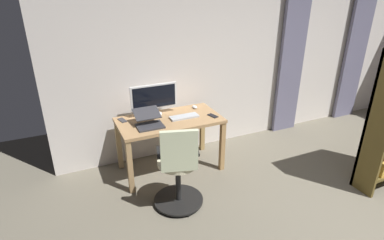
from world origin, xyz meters
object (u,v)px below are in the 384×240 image
Objects in this scene: computer_keyboard at (184,117)px; computer_mouse at (195,107)px; desk at (170,126)px; laptop at (149,121)px; office_chair at (178,170)px; cell_phone_by_monitor at (122,120)px; computer_monitor at (154,98)px; cell_phone_face_up at (213,116)px.

computer_mouse reaches higher than computer_keyboard.
desk is 0.34m from laptop.
desk is 0.81m from office_chair.
cell_phone_by_monitor is at bearing 126.73° from office_chair.
desk is at bearing 118.50° from computer_monitor.
laptop reaches higher than cell_phone_by_monitor.
desk is 9.04× the size of cell_phone_by_monitor.
computer_mouse is at bearing 177.84° from computer_monitor.
computer_keyboard is at bearing -33.12° from cell_phone_face_up.
computer_keyboard is at bearing 168.63° from desk.
cell_phone_face_up is (-0.66, 0.36, -0.22)m from computer_monitor.
office_chair is 7.01× the size of cell_phone_face_up.
computer_monitor is at bearing 101.97° from office_chair.
cell_phone_face_up is (-0.54, 0.14, 0.10)m from desk.
computer_mouse is 0.69× the size of cell_phone_face_up.
office_chair is at bearing 24.20° from cell_phone_face_up.
computer_keyboard is (-0.31, 0.26, -0.22)m from computer_monitor.
cell_phone_by_monitor is at bearing 3.29° from computer_monitor.
computer_mouse is 0.36m from cell_phone_face_up.
computer_monitor reaches higher than computer_mouse.
cell_phone_face_up is at bearing 149.81° from cell_phone_by_monitor.
computer_keyboard reaches higher than cell_phone_by_monitor.
cell_phone_by_monitor reaches higher than desk.
office_chair is 0.76m from laptop.
desk is 0.22m from computer_keyboard.
office_chair reaches higher than computer_mouse.
cell_phone_face_up reaches higher than desk.
laptop is at bearing 15.06° from desk.
cell_phone_by_monitor is at bearing -33.47° from cell_phone_face_up.
office_chair is at bearing 56.66° from computer_mouse.
cell_phone_face_up is at bearing 164.98° from desk.
computer_monitor is at bearing -2.16° from computer_mouse.
cell_phone_by_monitor is at bearing -19.35° from desk.
cell_phone_by_monitor is (0.26, -0.27, -0.05)m from laptop.
laptop is at bearing 4.94° from computer_keyboard.
computer_mouse is at bearing -155.89° from desk.
computer_mouse is 0.69× the size of cell_phone_by_monitor.
laptop is (0.10, -0.69, 0.31)m from office_chair.
computer_monitor is 4.23× the size of cell_phone_face_up.
computer_keyboard is at bearing 149.64° from cell_phone_by_monitor.
computer_monitor is 6.10× the size of computer_mouse.
computer_monitor reaches higher than desk.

